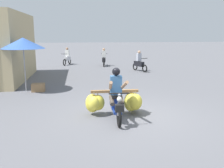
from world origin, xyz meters
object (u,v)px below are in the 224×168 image
object	(u,v)px
motorbike_distant_ahead_left	(104,59)
motorbike_distant_ahead_right	(67,58)
market_umbrella_near_shop	(23,43)
produce_crate	(38,87)
motorbike_main_loaded	(117,101)
motorbike_distant_far_ahead	(139,63)

from	to	relation	value
motorbike_distant_ahead_left	motorbike_distant_ahead_right	distance (m)	3.14
market_umbrella_near_shop	produce_crate	bearing A→B (deg)	-18.28
motorbike_main_loaded	motorbike_distant_ahead_left	world-z (taller)	motorbike_main_loaded
motorbike_main_loaded	motorbike_distant_far_ahead	size ratio (longest dim) A/B	1.23
motorbike_distant_ahead_right	market_umbrella_near_shop	xyz separation A→B (m)	(-1.45, -9.33, 1.57)
motorbike_main_loaded	motorbike_distant_ahead_left	distance (m)	12.07
motorbike_distant_ahead_right	produce_crate	size ratio (longest dim) A/B	2.77
motorbike_distant_ahead_left	market_umbrella_near_shop	distance (m)	9.32
motorbike_main_loaded	motorbike_distant_far_ahead	world-z (taller)	motorbike_main_loaded
motorbike_main_loaded	motorbike_distant_ahead_left	bearing A→B (deg)	86.35
motorbike_distant_ahead_left	motorbike_main_loaded	bearing A→B (deg)	-93.65
motorbike_distant_ahead_right	produce_crate	world-z (taller)	motorbike_distant_ahead_right
motorbike_distant_ahead_left	motorbike_distant_far_ahead	size ratio (longest dim) A/B	1.06
motorbike_distant_far_ahead	motorbike_distant_ahead_left	bearing A→B (deg)	125.31
motorbike_distant_far_ahead	produce_crate	xyz separation A→B (m)	(-5.88, -5.30, -0.39)
motorbike_main_loaded	market_umbrella_near_shop	bearing A→B (deg)	132.09
produce_crate	market_umbrella_near_shop	bearing A→B (deg)	161.72
market_umbrella_near_shop	produce_crate	distance (m)	2.04
motorbike_distant_ahead_left	motorbike_distant_ahead_right	xyz separation A→B (m)	(-2.88, 1.23, 0.00)
motorbike_main_loaded	market_umbrella_near_shop	world-z (taller)	market_umbrella_near_shop
motorbike_main_loaded	motorbike_distant_far_ahead	bearing A→B (deg)	72.35
produce_crate	motorbike_distant_far_ahead	bearing A→B (deg)	42.02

